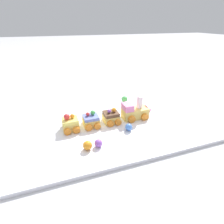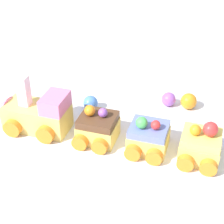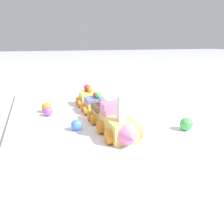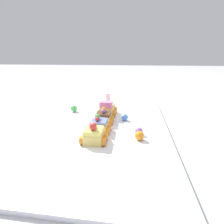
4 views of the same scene
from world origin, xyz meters
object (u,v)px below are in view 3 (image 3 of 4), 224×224
Objects in this scene: cake_train_locomotive at (120,126)px; cake_car_chocolate at (104,113)px; cake_car_lemon at (88,98)px; gumball_orange at (47,107)px; cake_car_blueberry at (95,105)px; gumball_green at (186,124)px; gumball_blue at (77,125)px; gumball_purple at (48,111)px.

cake_car_chocolate is (-0.11, -0.00, -0.01)m from cake_train_locomotive.
cake_car_lemon is 2.60× the size of gumball_orange.
gumball_green is at bearing 37.64° from cake_car_blueberry.
cake_car_lemon is 0.33m from gumball_green.
cake_car_blueberry is 1.00× the size of cake_car_lemon.
cake_car_lemon is (-0.16, -0.00, 0.00)m from cake_car_chocolate.
gumball_blue is (-0.08, -0.24, -0.00)m from gumball_green.
cake_train_locomotive is at bearing -94.60° from gumball_green.
cake_car_chocolate is at bearing -179.99° from cake_train_locomotive.
gumball_purple is (-0.13, -0.05, -0.00)m from gumball_blue.
cake_train_locomotive is 1.75× the size of cake_car_chocolate.
gumball_purple is (-0.09, -0.13, -0.01)m from cake_car_chocolate.
cake_car_blueberry is at bearing 147.68° from gumball_blue.
gumball_blue is at bearing -132.08° from cake_train_locomotive.
cake_car_lemon is 0.14m from gumball_orange.
gumball_purple is (-0.01, -0.13, -0.01)m from cake_car_blueberry.
cake_train_locomotive reaches higher than gumball_green.
cake_car_lemon is (-0.08, -0.00, 0.00)m from cake_car_blueberry.
cake_car_chocolate reaches higher than gumball_green.
cake_car_lemon is at bearing 159.11° from gumball_blue.
gumball_green is at bearing 29.36° from cake_car_lemon.
cake_car_chocolate reaches higher than gumball_blue.
cake_car_blueberry is 0.14m from gumball_orange.
cake_train_locomotive is 4.55× the size of gumball_orange.
gumball_purple is at bearing -62.40° from cake_car_lemon.
cake_car_chocolate is at bearing -127.16° from gumball_green.
gumball_green and gumball_orange have the same top height.
gumball_green reaches higher than gumball_purple.
gumball_green is at bearing 54.26° from gumball_purple.
gumball_purple is at bearing -124.62° from cake_car_chocolate.
gumball_orange reaches higher than gumball_blue.
gumball_blue is (0.12, -0.08, -0.01)m from cake_car_blueberry.
gumball_orange is (-0.25, -0.30, -0.00)m from gumball_green.
cake_car_blueberry is 2.53× the size of gumball_green.
cake_car_chocolate is at bearing 116.92° from gumball_blue.
cake_car_lemon is at bearing 179.99° from cake_train_locomotive.
cake_car_blueberry reaches higher than gumball_orange.
cake_train_locomotive is 0.19m from cake_car_blueberry.
cake_train_locomotive is at bearing 30.12° from gumball_orange.
gumball_purple is (-0.20, -0.13, -0.01)m from cake_train_locomotive.
gumball_blue is at bearing -33.00° from cake_car_blueberry.
cake_car_blueberry reaches higher than gumball_purple.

